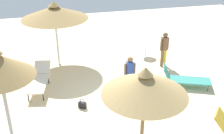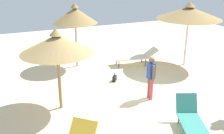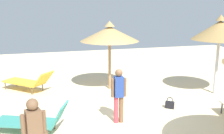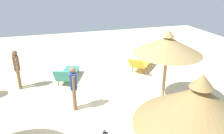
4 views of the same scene
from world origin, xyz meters
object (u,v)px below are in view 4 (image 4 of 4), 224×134
Objects in this scene: parasol_umbrella_center at (168,45)px; lounge_chair_back at (141,63)px; person_standing_far_right at (74,86)px; parasol_umbrella_edge at (198,107)px; person_standing_front at (17,67)px; lounge_chair_far_left at (67,74)px.

parasol_umbrella_center is 3.64m from lounge_chair_back.
parasol_umbrella_center is 3.40m from person_standing_far_right.
person_standing_front is at bearing -152.30° from parasol_umbrella_edge.
lounge_chair_back is 4.45m from person_standing_far_right.
parasol_umbrella_center is at bearing 47.10° from lounge_chair_far_left.
parasol_umbrella_edge is at bearing 12.55° from lounge_chair_far_left.
person_standing_far_right is (-4.27, -1.45, -1.51)m from parasol_umbrella_edge.
person_standing_far_right is at bearing 41.35° from person_standing_front.
lounge_chair_far_left is 2.36m from person_standing_far_right.
person_standing_far_right is (-0.57, -3.08, -1.33)m from parasol_umbrella_center.
lounge_chair_back is at bearing 93.70° from lounge_chair_far_left.
parasol_umbrella_center is 1.33× the size of lounge_chair_back.
parasol_umbrella_center is at bearing 156.18° from parasol_umbrella_edge.
person_standing_front is (-2.81, -5.04, -1.28)m from parasol_umbrella_center.
parasol_umbrella_center is 1.66× the size of person_standing_front.
person_standing_front reaches higher than lounge_chair_far_left.
lounge_chair_far_left is at bearing 91.91° from person_standing_front.
parasol_umbrella_center is 5.91m from person_standing_front.
parasol_umbrella_center reaches higher than lounge_chair_far_left.
parasol_umbrella_edge is (3.69, -1.63, 0.18)m from parasol_umbrella_center.
parasol_umbrella_center reaches higher than person_standing_front.
lounge_chair_back is 1.30× the size of person_standing_far_right.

